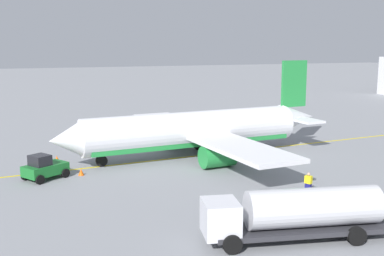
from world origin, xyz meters
TOP-DOWN VIEW (x-y plane):
  - ground_plane at (0.00, 0.00)m, footprint 400.00×400.00m
  - airplane at (-0.48, -0.03)m, footprint 30.03×29.36m
  - fuel_tanker at (2.10, 22.25)m, footprint 11.65×4.83m
  - pushback_tug at (14.91, 3.23)m, footprint 4.12×3.73m
  - refueling_worker at (-3.81, 14.99)m, footprint 0.56×0.63m
  - safety_cone_nose at (13.30, -2.49)m, footprint 0.61×0.61m
  - safety_cone_wingtip at (11.80, 3.12)m, footprint 0.52×0.52m
  - taxi_line_marking at (0.00, 0.00)m, footprint 64.96×5.00m

SIDE VIEW (x-z plane):
  - ground_plane at x=0.00m, z-range 0.00..0.00m
  - taxi_line_marking at x=0.00m, z-range 0.00..0.01m
  - safety_cone_wingtip at x=11.80m, z-range 0.00..0.58m
  - safety_cone_nose at x=13.30m, z-range 0.00..0.68m
  - refueling_worker at x=-3.81m, z-range -0.03..1.68m
  - pushback_tug at x=14.91m, z-range -0.09..2.11m
  - fuel_tanker at x=2.10m, z-range 0.16..3.31m
  - airplane at x=-0.48m, z-range -2.18..7.52m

